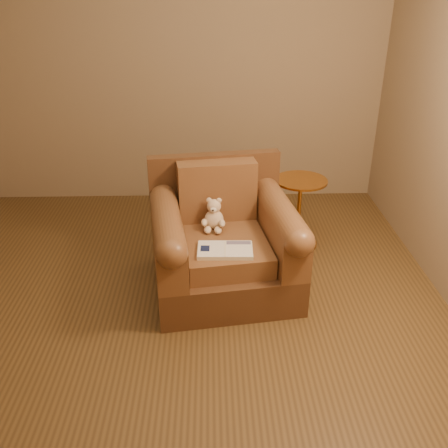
{
  "coord_description": "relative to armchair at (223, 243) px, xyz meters",
  "views": [
    {
      "loc": [
        0.3,
        -2.95,
        2.15
      ],
      "look_at": [
        0.38,
        0.19,
        0.56
      ],
      "focal_mm": 40.0,
      "sensor_mm": 36.0,
      "label": 1
    }
  ],
  "objects": [
    {
      "name": "guidebook",
      "position": [
        0.01,
        -0.28,
        0.1
      ],
      "size": [
        0.38,
        0.24,
        0.03
      ],
      "rotation": [
        0.0,
        0.0,
        -0.03
      ],
      "color": "beige",
      "rests_on": "armchair"
    },
    {
      "name": "teddy_bear",
      "position": [
        -0.06,
        0.08,
        0.18
      ],
      "size": [
        0.18,
        0.2,
        0.24
      ],
      "rotation": [
        0.0,
        0.0,
        -0.11
      ],
      "color": "beige",
      "rests_on": "armchair"
    },
    {
      "name": "room",
      "position": [
        -0.38,
        -0.29,
        1.36
      ],
      "size": [
        4.02,
        4.02,
        2.71
      ],
      "color": "#8E7657",
      "rests_on": "ground"
    },
    {
      "name": "side_table",
      "position": [
        0.67,
        0.6,
        -0.02
      ],
      "size": [
        0.44,
        0.44,
        0.62
      ],
      "color": "gold",
      "rests_on": "floor"
    },
    {
      "name": "floor",
      "position": [
        -0.38,
        -0.29,
        -0.35
      ],
      "size": [
        4.0,
        4.0,
        0.0
      ],
      "primitive_type": "plane",
      "color": "brown",
      "rests_on": "ground"
    },
    {
      "name": "armchair",
      "position": [
        0.0,
        0.0,
        0.0
      ],
      "size": [
        1.15,
        1.1,
        0.92
      ],
      "rotation": [
        0.0,
        0.0,
        0.14
      ],
      "color": "#57341D",
      "rests_on": "floor"
    }
  ]
}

